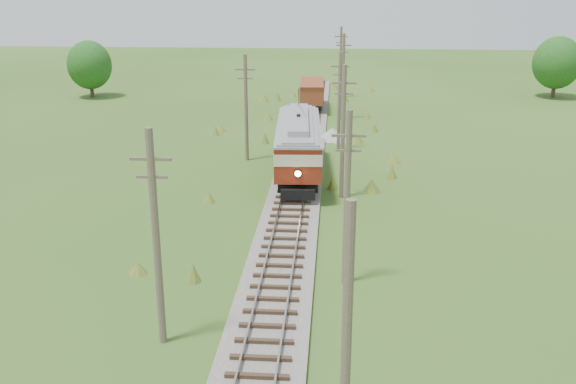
{
  "coord_description": "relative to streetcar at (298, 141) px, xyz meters",
  "views": [
    {
      "loc": [
        2.63,
        -10.66,
        14.19
      ],
      "look_at": [
        0.0,
        24.9,
        2.32
      ],
      "focal_mm": 40.0,
      "sensor_mm": 36.0,
      "label": 1
    }
  ],
  "objects": [
    {
      "name": "streetcar",
      "position": [
        0.0,
        0.0,
        0.0
      ],
      "size": [
        3.89,
        13.74,
        6.24
      ],
      "rotation": [
        0.0,
        0.0,
        0.05
      ],
      "color": "black",
      "rests_on": "ground"
    },
    {
      "name": "gravel_pile",
      "position": [
        2.55,
        12.23,
        -2.35
      ],
      "size": [
        2.92,
        3.09,
        1.06
      ],
      "color": "gray",
      "rests_on": "ground"
    },
    {
      "name": "tree_mid_b",
      "position": [
        30.0,
        36.64,
        1.49
      ],
      "size": [
        5.88,
        5.88,
        7.57
      ],
      "color": "#38281C",
      "rests_on": "ground"
    },
    {
      "name": "utility_pole_r_5",
      "position": [
        3.4,
        21.64,
        1.73
      ],
      "size": [
        1.6,
        0.3,
        8.9
      ],
      "color": "brown",
      "rests_on": "ground"
    },
    {
      "name": "utility_pole_l_b",
      "position": [
        -4.5,
        4.64,
        1.58
      ],
      "size": [
        1.6,
        0.3,
        8.6
      ],
      "color": "brown",
      "rests_on": "ground"
    },
    {
      "name": "utility_pole_l_a",
      "position": [
        -4.2,
        -23.36,
        1.78
      ],
      "size": [
        1.6,
        0.3,
        9.0
      ],
      "color": "brown",
      "rests_on": "ground"
    },
    {
      "name": "utility_pole_r_1",
      "position": [
        3.1,
        -30.36,
        1.56
      ],
      "size": [
        0.3,
        0.3,
        8.8
      ],
      "color": "brown",
      "rests_on": "ground"
    },
    {
      "name": "utility_pole_r_2",
      "position": [
        3.3,
        -17.36,
        1.58
      ],
      "size": [
        1.6,
        0.3,
        8.6
      ],
      "color": "brown",
      "rests_on": "ground"
    },
    {
      "name": "tree_mid_a",
      "position": [
        -28.0,
        32.64,
        1.18
      ],
      "size": [
        5.46,
        5.46,
        7.03
      ],
      "color": "#38281C",
      "rests_on": "ground"
    },
    {
      "name": "gondola",
      "position": [
        -0.0,
        26.47,
        -0.85
      ],
      "size": [
        2.82,
        8.03,
        2.64
      ],
      "rotation": [
        0.0,
        0.0,
        0.03
      ],
      "color": "black",
      "rests_on": "ground"
    },
    {
      "name": "railbed_main",
      "position": [
        -0.0,
        -1.36,
        -2.65
      ],
      "size": [
        3.6,
        96.0,
        0.57
      ],
      "color": "#605B54",
      "rests_on": "ground"
    },
    {
      "name": "utility_pole_r_6",
      "position": [
        3.2,
        34.64,
        1.63
      ],
      "size": [
        1.6,
        0.3,
        8.7
      ],
      "color": "brown",
      "rests_on": "ground"
    },
    {
      "name": "utility_pole_r_4",
      "position": [
        3.0,
        8.64,
        1.48
      ],
      "size": [
        1.6,
        0.3,
        8.4
      ],
      "color": "brown",
      "rests_on": "ground"
    },
    {
      "name": "utility_pole_r_3",
      "position": [
        3.2,
        -4.36,
        1.78
      ],
      "size": [
        1.6,
        0.3,
        9.0
      ],
      "color": "brown",
      "rests_on": "ground"
    }
  ]
}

